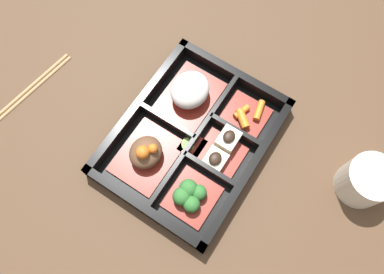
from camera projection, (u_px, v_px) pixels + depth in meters
name	position (u px, v px, depth m)	size (l,w,h in m)	color
ground_plane	(192.00, 142.00, 0.68)	(3.00, 3.00, 0.00)	#4C3523
bento_base	(192.00, 141.00, 0.68)	(0.31, 0.24, 0.01)	black
bento_rim	(194.00, 139.00, 0.67)	(0.31, 0.24, 0.04)	black
bowl_stew	(146.00, 153.00, 0.64)	(0.12, 0.09, 0.06)	maroon
bowl_rice	(190.00, 91.00, 0.68)	(0.12, 0.09, 0.05)	maroon
bowl_greens	(190.00, 196.00, 0.62)	(0.08, 0.08, 0.04)	maroon
bowl_tofu	(222.00, 149.00, 0.65)	(0.09, 0.08, 0.04)	maroon
bowl_carrots	(246.00, 114.00, 0.68)	(0.07, 0.08, 0.02)	maroon
bowl_pickles	(191.00, 145.00, 0.67)	(0.04, 0.04, 0.01)	maroon
tea_cup	(366.00, 181.00, 0.62)	(0.08, 0.08, 0.07)	beige
chopsticks	(26.00, 93.00, 0.71)	(0.22, 0.05, 0.01)	#A87F51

